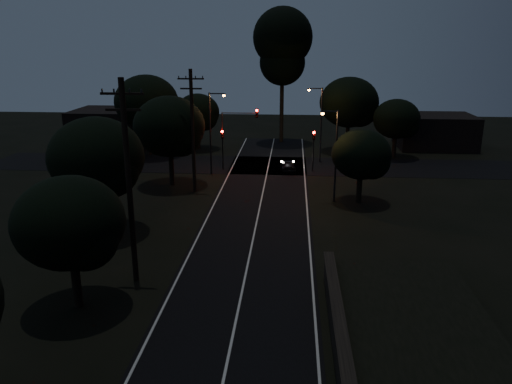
{
  "coord_description": "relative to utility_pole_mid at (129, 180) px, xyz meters",
  "views": [
    {
      "loc": [
        2.49,
        -9.49,
        12.73
      ],
      "look_at": [
        0.0,
        24.0,
        2.5
      ],
      "focal_mm": 35.0,
      "sensor_mm": 36.0,
      "label": 1
    }
  ],
  "objects": [
    {
      "name": "tree_far_e",
      "position": [
        20.18,
        31.9,
        -1.49
      ],
      "size": [
        5.17,
        5.17,
        6.56
      ],
      "color": "black",
      "rests_on": "ground"
    },
    {
      "name": "utility_pole_far",
      "position": [
        0.0,
        17.0,
        -0.25
      ],
      "size": [
        2.2,
        0.3,
        10.5
      ],
      "color": "black",
      "rests_on": "ground"
    },
    {
      "name": "streetlight_b",
      "position": [
        11.31,
        29.0,
        -1.1
      ],
      "size": [
        1.66,
        0.26,
        8.0
      ],
      "color": "black",
      "rests_on": "ground"
    },
    {
      "name": "tree_far_ne",
      "position": [
        15.24,
        34.86,
        -0.09
      ],
      "size": [
        6.9,
        6.9,
        8.73
      ],
      "color": "black",
      "rests_on": "ground"
    },
    {
      "name": "signal_mast",
      "position": [
        3.09,
        24.99,
        -1.4
      ],
      "size": [
        3.7,
        0.35,
        6.25
      ],
      "color": "black",
      "rests_on": "ground"
    },
    {
      "name": "streetlight_a",
      "position": [
        0.69,
        23.0,
        -1.1
      ],
      "size": [
        1.66,
        0.26,
        8.0
      ],
      "color": "black",
      "rests_on": "ground"
    },
    {
      "name": "tall_pine",
      "position": [
        7.0,
        40.0,
        6.37
      ],
      "size": [
        7.39,
        7.39,
        16.78
      ],
      "color": "black",
      "rests_on": "ground"
    },
    {
      "name": "utility_pole_mid",
      "position": [
        0.0,
        0.0,
        0.0
      ],
      "size": [
        2.2,
        0.3,
        11.0
      ],
      "color": "black",
      "rests_on": "ground"
    },
    {
      "name": "tree_far_w",
      "position": [
        -7.75,
        30.86,
        0.19
      ],
      "size": [
        7.16,
        7.16,
        9.12
      ],
      "color": "black",
      "rests_on": "ground"
    },
    {
      "name": "signal_right",
      "position": [
        10.6,
        24.99,
        -2.9
      ],
      "size": [
        0.28,
        0.35,
        4.1
      ],
      "color": "black",
      "rests_on": "ground"
    },
    {
      "name": "road_surface",
      "position": [
        6.0,
        16.12,
        -5.73
      ],
      "size": [
        60.0,
        70.0,
        0.03
      ],
      "color": "black",
      "rests_on": "ground"
    },
    {
      "name": "tree_left_c",
      "position": [
        -4.28,
        6.87,
        -0.58
      ],
      "size": [
        6.32,
        6.32,
        7.98
      ],
      "color": "black",
      "rests_on": "ground"
    },
    {
      "name": "tree_left_b",
      "position": [
        -1.81,
        -3.11,
        -1.4
      ],
      "size": [
        5.27,
        5.27,
        6.69
      ],
      "color": "black",
      "rests_on": "ground"
    },
    {
      "name": "building_left",
      "position": [
        -14.0,
        37.0,
        -3.54
      ],
      "size": [
        10.0,
        8.0,
        4.4
      ],
      "primitive_type": "cube",
      "color": "black",
      "rests_on": "ground"
    },
    {
      "name": "tree_right_a",
      "position": [
        14.17,
        14.9,
        -1.83
      ],
      "size": [
        4.74,
        4.74,
        6.03
      ],
      "color": "black",
      "rests_on": "ground"
    },
    {
      "name": "streetlight_c",
      "position": [
        11.83,
        15.0,
        -1.39
      ],
      "size": [
        1.46,
        0.26,
        7.5
      ],
      "color": "black",
      "rests_on": "ground"
    },
    {
      "name": "car",
      "position": [
        8.12,
        24.81,
        -5.17
      ],
      "size": [
        1.56,
        3.41,
        1.13
      ],
      "primitive_type": "imported",
      "rotation": [
        0.0,
        0.0,
        3.21
      ],
      "color": "black",
      "rests_on": "ground"
    },
    {
      "name": "signal_left",
      "position": [
        1.4,
        24.99,
        -2.9
      ],
      "size": [
        0.28,
        0.35,
        4.1
      ],
      "color": "black",
      "rests_on": "ground"
    },
    {
      "name": "tree_left_d",
      "position": [
        -2.27,
        18.87,
        -0.49
      ],
      "size": [
        6.38,
        6.38,
        8.1
      ],
      "color": "black",
      "rests_on": "ground"
    },
    {
      "name": "building_right",
      "position": [
        26.0,
        38.0,
        -3.74
      ],
      "size": [
        9.0,
        7.0,
        4.0
      ],
      "primitive_type": "cube",
      "color": "black",
      "rests_on": "ground"
    },
    {
      "name": "tree_far_nw",
      "position": [
        -2.81,
        34.89,
        -1.42
      ],
      "size": [
        5.27,
        5.27,
        6.67
      ],
      "color": "black",
      "rests_on": "ground"
    }
  ]
}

